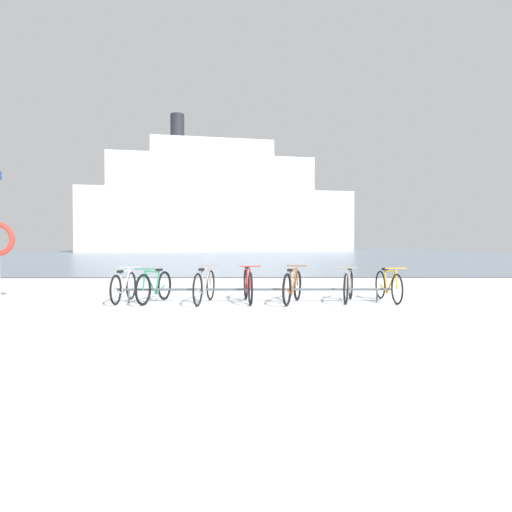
{
  "coord_description": "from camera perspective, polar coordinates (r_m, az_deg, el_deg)",
  "views": [
    {
      "loc": [
        -0.77,
        -7.28,
        1.27
      ],
      "look_at": [
        -0.64,
        6.71,
        0.9
      ],
      "focal_mm": 32.66,
      "sensor_mm": 36.0,
      "label": 1
    }
  ],
  "objects": [
    {
      "name": "bicycle_1",
      "position": [
        10.27,
        -12.35,
        -3.69
      ],
      "size": [
        0.57,
        1.6,
        0.76
      ],
      "color": "black",
      "rests_on": "ground"
    },
    {
      "name": "ferry_ship",
      "position": [
        75.3,
        -5.02,
        6.09
      ],
      "size": [
        43.31,
        19.96,
        21.58
      ],
      "color": "white",
      "rests_on": "ground"
    },
    {
      "name": "bicycle_5",
      "position": [
        10.37,
        11.26,
        -3.59
      ],
      "size": [
        0.63,
        1.59,
        0.77
      ],
      "color": "black",
      "rests_on": "ground"
    },
    {
      "name": "ground",
      "position": [
        61.2,
        0.18,
        0.32
      ],
      "size": [
        80.0,
        132.0,
        0.08
      ],
      "color": "silver"
    },
    {
      "name": "bicycle_0",
      "position": [
        10.52,
        -15.89,
        -3.61
      ],
      "size": [
        0.46,
        1.6,
        0.75
      ],
      "color": "black",
      "rests_on": "ground"
    },
    {
      "name": "bicycle_3",
      "position": [
        10.07,
        -0.99,
        -3.62
      ],
      "size": [
        0.46,
        1.73,
        0.81
      ],
      "color": "black",
      "rests_on": "ground"
    },
    {
      "name": "bicycle_2",
      "position": [
        10.0,
        -6.33,
        -3.67
      ],
      "size": [
        0.46,
        1.75,
        0.8
      ],
      "color": "black",
      "rests_on": "ground"
    },
    {
      "name": "bicycle_4",
      "position": [
        9.98,
        4.49,
        -3.73
      ],
      "size": [
        0.64,
        1.63,
        0.79
      ],
      "color": "black",
      "rests_on": "ground"
    },
    {
      "name": "bicycle_6",
      "position": [
        10.63,
        15.91,
        -3.5
      ],
      "size": [
        0.46,
        1.7,
        0.76
      ],
      "color": "black",
      "rests_on": "ground"
    },
    {
      "name": "bike_rack",
      "position": [
        10.08,
        -0.36,
        -4.16
      ],
      "size": [
        5.97,
        0.07,
        0.31
      ],
      "color": "#4C5156",
      "rests_on": "ground"
    }
  ]
}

